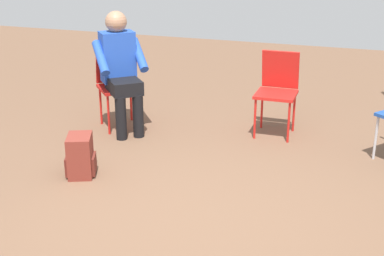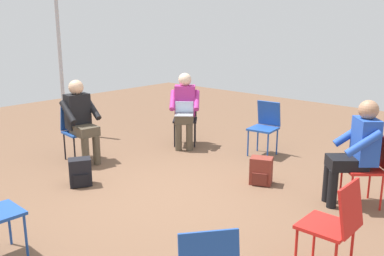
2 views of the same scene
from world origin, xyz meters
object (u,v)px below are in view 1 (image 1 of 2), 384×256
at_px(backpack_near_laptop_user, 80,158).
at_px(chair_south, 278,87).
at_px(chair_southeast, 117,81).
at_px(person_in_blue, 120,66).

bearing_deg(backpack_near_laptop_user, chair_south, -130.71).
distance_m(chair_south, backpack_near_laptop_user, 2.14).
height_order(chair_south, chair_southeast, same).
distance_m(chair_south, person_in_blue, 1.62).
bearing_deg(backpack_near_laptop_user, chair_southeast, -77.65).
relative_size(chair_south, backpack_near_laptop_user, 2.36).
height_order(chair_south, person_in_blue, person_in_blue).
distance_m(chair_southeast, backpack_near_laptop_user, 1.34).
distance_m(chair_southeast, person_in_blue, 0.26).
relative_size(person_in_blue, backpack_near_laptop_user, 3.44).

